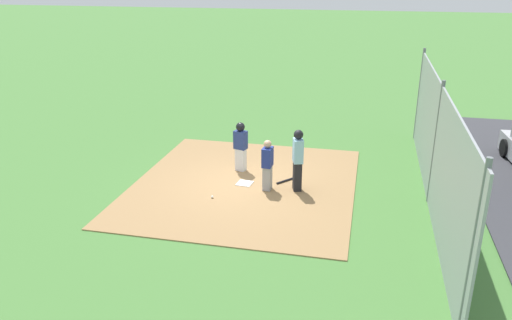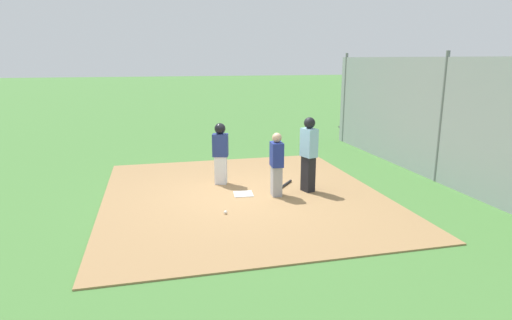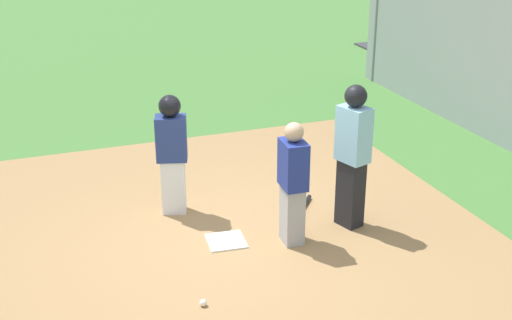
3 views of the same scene
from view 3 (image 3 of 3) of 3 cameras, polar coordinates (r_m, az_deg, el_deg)
The scene contains 8 objects.
ground_plane at distance 8.22m, azimuth -2.49°, elevation -6.97°, with size 140.00×140.00×0.00m, color #477A38.
dirt_infield at distance 8.21m, azimuth -2.49°, elevation -6.88°, with size 7.20×6.40×0.03m, color #9E774C.
home_plate at distance 8.20m, azimuth -2.49°, elevation -6.73°, with size 0.44×0.44×0.02m, color white.
catcher at distance 7.88m, azimuth 3.08°, elevation -1.88°, with size 0.40×0.28×1.49m.
umpire at distance 8.28m, azimuth 8.01°, elevation 0.56°, with size 0.44×0.36×1.80m.
runner at distance 8.62m, azimuth -7.01°, elevation 1.01°, with size 0.36×0.44×1.57m.
baseball_bat at distance 8.94m, azimuth 3.84°, elevation -4.04°, with size 0.06×0.06×0.76m, color black.
baseball at distance 7.07m, azimuth -4.40°, elevation -11.73°, with size 0.07×0.07×0.07m, color white.
Camera 3 is at (-6.85, 2.17, 4.00)m, focal length 48.21 mm.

